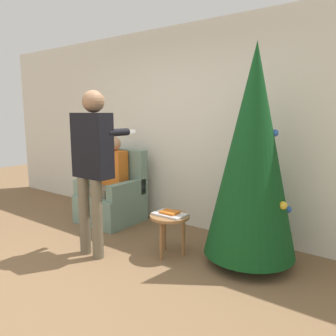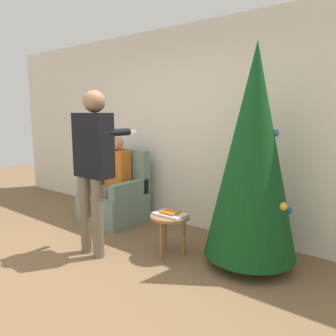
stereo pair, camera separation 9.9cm
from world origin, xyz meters
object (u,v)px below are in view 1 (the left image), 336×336
armchair (113,198)px  person_seated (111,176)px  person_standing (93,157)px  side_stool (170,221)px  christmas_tree (253,152)px

armchair → person_seated: (-0.00, -0.04, 0.33)m
armchair → person_seated: bearing=-90.0°
person_standing → side_stool: bearing=33.8°
person_seated → person_standing: (0.68, -0.90, 0.43)m
person_seated → christmas_tree: bearing=-3.1°
christmas_tree → person_standing: 1.67m
armchair → person_standing: bearing=-54.1°
christmas_tree → person_standing: bearing=-151.8°
armchair → side_stool: size_ratio=2.24×
person_standing → christmas_tree: bearing=28.2°
christmas_tree → armchair: christmas_tree is taller
person_standing → side_stool: person_standing is taller
person_seated → side_stool: bearing=-18.0°
christmas_tree → person_seated: 2.21m
christmas_tree → person_seated: christmas_tree is taller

